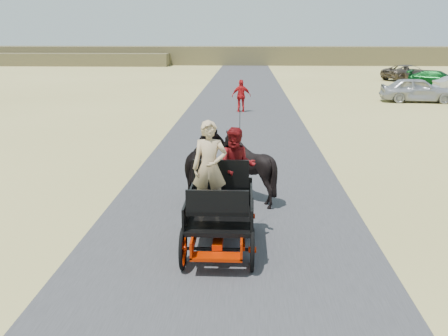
{
  "coord_description": "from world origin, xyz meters",
  "views": [
    {
      "loc": [
        0.36,
        -8.13,
        4.07
      ],
      "look_at": [
        -0.14,
        2.52,
        1.2
      ],
      "focal_mm": 40.0,
      "sensor_mm": 36.0,
      "label": 1
    }
  ],
  "objects_px": {
    "carriage": "(220,231)",
    "horse_right": "(249,167)",
    "car_a": "(417,90)",
    "horse_left": "(205,167)",
    "car_d": "(409,73)",
    "pedestrian": "(241,96)",
    "car_c": "(437,79)"
  },
  "relations": [
    {
      "from": "horse_left",
      "to": "car_d",
      "type": "xyz_separation_m",
      "value": [
        15.56,
        34.36,
        -0.16
      ]
    },
    {
      "from": "carriage",
      "to": "car_d",
      "type": "height_order",
      "value": "car_d"
    },
    {
      "from": "horse_left",
      "to": "horse_right",
      "type": "relative_size",
      "value": 1.18
    },
    {
      "from": "horse_right",
      "to": "car_a",
      "type": "distance_m",
      "value": 21.88
    },
    {
      "from": "horse_right",
      "to": "car_a",
      "type": "height_order",
      "value": "horse_right"
    },
    {
      "from": "horse_right",
      "to": "car_d",
      "type": "height_order",
      "value": "horse_right"
    },
    {
      "from": "pedestrian",
      "to": "car_d",
      "type": "height_order",
      "value": "pedestrian"
    },
    {
      "from": "carriage",
      "to": "pedestrian",
      "type": "distance_m",
      "value": 17.69
    },
    {
      "from": "horse_left",
      "to": "car_c",
      "type": "height_order",
      "value": "horse_left"
    },
    {
      "from": "carriage",
      "to": "car_c",
      "type": "xyz_separation_m",
      "value": [
        15.35,
        31.27,
        0.29
      ]
    },
    {
      "from": "horse_left",
      "to": "pedestrian",
      "type": "height_order",
      "value": "pedestrian"
    },
    {
      "from": "horse_right",
      "to": "pedestrian",
      "type": "relative_size",
      "value": 0.98
    },
    {
      "from": "horse_right",
      "to": "car_d",
      "type": "xyz_separation_m",
      "value": [
        14.46,
        34.36,
        -0.16
      ]
    },
    {
      "from": "car_a",
      "to": "car_d",
      "type": "relative_size",
      "value": 0.89
    },
    {
      "from": "car_c",
      "to": "horse_left",
      "type": "bearing_deg",
      "value": 177.08
    },
    {
      "from": "pedestrian",
      "to": "car_c",
      "type": "height_order",
      "value": "pedestrian"
    },
    {
      "from": "carriage",
      "to": "car_d",
      "type": "relative_size",
      "value": 0.48
    },
    {
      "from": "car_c",
      "to": "car_d",
      "type": "bearing_deg",
      "value": 29.63
    },
    {
      "from": "carriage",
      "to": "horse_left",
      "type": "xyz_separation_m",
      "value": [
        -0.55,
        3.0,
        0.49
      ]
    },
    {
      "from": "horse_left",
      "to": "car_c",
      "type": "bearing_deg",
      "value": -119.36
    },
    {
      "from": "car_c",
      "to": "pedestrian",
      "type": "bearing_deg",
      "value": 158.25
    },
    {
      "from": "car_d",
      "to": "carriage",
      "type": "bearing_deg",
      "value": 132.71
    },
    {
      "from": "horse_right",
      "to": "car_d",
      "type": "distance_m",
      "value": 37.28
    },
    {
      "from": "carriage",
      "to": "horse_left",
      "type": "bearing_deg",
      "value": 100.39
    },
    {
      "from": "horse_left",
      "to": "car_c",
      "type": "distance_m",
      "value": 32.43
    },
    {
      "from": "carriage",
      "to": "horse_right",
      "type": "xyz_separation_m",
      "value": [
        0.55,
        3.0,
        0.49
      ]
    },
    {
      "from": "pedestrian",
      "to": "car_a",
      "type": "xyz_separation_m",
      "value": [
        10.75,
        4.58,
        -0.12
      ]
    },
    {
      "from": "car_a",
      "to": "carriage",
      "type": "bearing_deg",
      "value": 158.83
    },
    {
      "from": "car_a",
      "to": "horse_left",
      "type": "bearing_deg",
      "value": 154.19
    },
    {
      "from": "car_d",
      "to": "car_c",
      "type": "bearing_deg",
      "value": 157.8
    },
    {
      "from": "carriage",
      "to": "car_c",
      "type": "relative_size",
      "value": 0.54
    },
    {
      "from": "horse_right",
      "to": "car_a",
      "type": "xyz_separation_m",
      "value": [
        10.37,
        19.26,
        -0.1
      ]
    }
  ]
}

